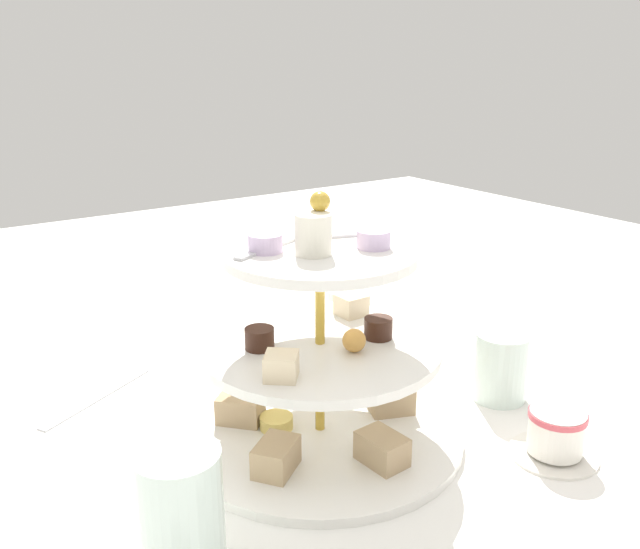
{
  "coord_description": "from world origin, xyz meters",
  "views": [
    {
      "loc": [
        0.37,
        0.53,
        0.39
      ],
      "look_at": [
        0.0,
        0.0,
        0.18
      ],
      "focal_mm": 38.18,
      "sensor_mm": 36.0,
      "label": 1
    }
  ],
  "objects_px": {
    "tiered_serving_stand": "(320,370)",
    "teacup_with_saucer": "(556,435)",
    "water_glass_tall_right": "(181,516)",
    "water_glass_mid_back": "(348,323)",
    "water_glass_short_left": "(501,366)",
    "butter_knife_left": "(97,397)"
  },
  "relations": [
    {
      "from": "water_glass_tall_right",
      "to": "water_glass_short_left",
      "type": "distance_m",
      "value": 0.44
    },
    {
      "from": "tiered_serving_stand",
      "to": "butter_knife_left",
      "type": "relative_size",
      "value": 1.8
    },
    {
      "from": "water_glass_tall_right",
      "to": "tiered_serving_stand",
      "type": "bearing_deg",
      "value": -152.2
    },
    {
      "from": "water_glass_mid_back",
      "to": "water_glass_short_left",
      "type": "bearing_deg",
      "value": 111.82
    },
    {
      "from": "water_glass_tall_right",
      "to": "water_glass_short_left",
      "type": "xyz_separation_m",
      "value": [
        -0.43,
        -0.06,
        -0.01
      ]
    },
    {
      "from": "water_glass_short_left",
      "to": "water_glass_mid_back",
      "type": "distance_m",
      "value": 0.21
    },
    {
      "from": "water_glass_short_left",
      "to": "tiered_serving_stand",
      "type": "bearing_deg",
      "value": -12.27
    },
    {
      "from": "butter_knife_left",
      "to": "water_glass_mid_back",
      "type": "distance_m",
      "value": 0.33
    },
    {
      "from": "water_glass_tall_right",
      "to": "water_glass_mid_back",
      "type": "bearing_deg",
      "value": -144.09
    },
    {
      "from": "butter_knife_left",
      "to": "water_glass_mid_back",
      "type": "height_order",
      "value": "water_glass_mid_back"
    },
    {
      "from": "butter_knife_left",
      "to": "teacup_with_saucer",
      "type": "bearing_deg",
      "value": 103.37
    },
    {
      "from": "water_glass_tall_right",
      "to": "teacup_with_saucer",
      "type": "height_order",
      "value": "water_glass_tall_right"
    },
    {
      "from": "tiered_serving_stand",
      "to": "water_glass_mid_back",
      "type": "bearing_deg",
      "value": -135.11
    },
    {
      "from": "water_glass_tall_right",
      "to": "teacup_with_saucer",
      "type": "relative_size",
      "value": 1.24
    },
    {
      "from": "tiered_serving_stand",
      "to": "water_glass_tall_right",
      "type": "bearing_deg",
      "value": 27.8
    },
    {
      "from": "water_glass_tall_right",
      "to": "teacup_with_saucer",
      "type": "bearing_deg",
      "value": 171.2
    },
    {
      "from": "tiered_serving_stand",
      "to": "butter_knife_left",
      "type": "xyz_separation_m",
      "value": [
        0.17,
        -0.22,
        -0.08
      ]
    },
    {
      "from": "tiered_serving_stand",
      "to": "teacup_with_saucer",
      "type": "relative_size",
      "value": 3.41
    },
    {
      "from": "water_glass_short_left",
      "to": "teacup_with_saucer",
      "type": "distance_m",
      "value": 0.13
    },
    {
      "from": "teacup_with_saucer",
      "to": "water_glass_mid_back",
      "type": "xyz_separation_m",
      "value": [
        0.03,
        -0.32,
        0.02
      ]
    },
    {
      "from": "water_glass_short_left",
      "to": "butter_knife_left",
      "type": "bearing_deg",
      "value": -34.42
    },
    {
      "from": "water_glass_tall_right",
      "to": "butter_knife_left",
      "type": "height_order",
      "value": "water_glass_tall_right"
    }
  ]
}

